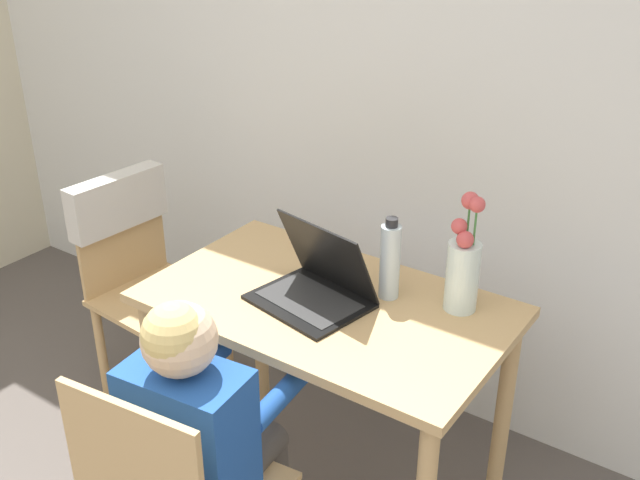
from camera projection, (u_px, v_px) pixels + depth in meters
The scene contains 7 objects.
wall_back at pixel (419, 77), 2.50m from camera, with size 6.40×0.05×2.50m.
dining_table at pixel (327, 333), 2.22m from camera, with size 1.05×0.63×0.75m.
chair_spare at pixel (136, 252), 2.79m from camera, with size 0.46×0.43×0.88m.
person_seated at pixel (203, 422), 1.86m from camera, with size 0.35×0.45×1.02m.
laptop at pixel (318, 282), 2.15m from camera, with size 0.36×0.31×0.24m.
flower_vase at pixel (464, 265), 2.07m from camera, with size 0.09×0.09×0.35m.
water_bottle at pixel (391, 260), 2.14m from camera, with size 0.06×0.06×0.25m.
Camera 1 is at (1.14, -0.00, 1.87)m, focal length 42.00 mm.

